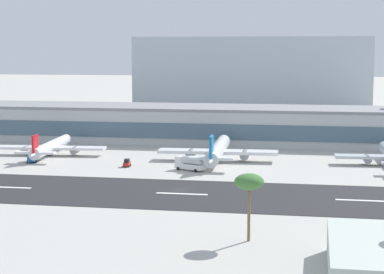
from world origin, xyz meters
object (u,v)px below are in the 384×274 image
at_px(airliner_blue_tail_gate_1, 217,151).
at_px(airliner_red_tail_gate_0, 50,147).
at_px(service_box_truck_0, 32,156).
at_px(palm_tree_0, 249,183).
at_px(distant_hotel_block, 251,73).
at_px(service_baggage_tug_1, 127,163).
at_px(terminal_building, 228,124).
at_px(service_fuel_truck_2, 190,163).

bearing_deg(airliner_blue_tail_gate_1, airliner_red_tail_gate_0, 85.21).
bearing_deg(airliner_blue_tail_gate_1, service_box_truck_0, 98.70).
xyz_separation_m(airliner_blue_tail_gate_1, service_box_truck_0, (-53.46, -10.65, -1.32)).
relative_size(service_box_truck_0, palm_tree_0, 0.55).
distance_m(distant_hotel_block, service_baggage_tug_1, 206.61).
bearing_deg(airliner_blue_tail_gate_1, terminal_building, 0.77).
distance_m(terminal_building, palm_tree_0, 128.77).
distance_m(service_fuel_truck_2, palm_tree_0, 71.64).
height_order(distant_hotel_block, airliner_red_tail_gate_0, distant_hotel_block).
distance_m(airliner_red_tail_gate_0, palm_tree_0, 111.53).
bearing_deg(airliner_blue_tail_gate_1, palm_tree_0, -170.88).
bearing_deg(service_fuel_truck_2, service_baggage_tug_1, 17.21).
distance_m(service_box_truck_0, service_fuel_truck_2, 48.53).
xyz_separation_m(service_box_truck_0, palm_tree_0, (70.87, -73.51, 8.43)).
height_order(airliner_red_tail_gate_0, service_baggage_tug_1, airliner_red_tail_gate_0).
xyz_separation_m(airliner_red_tail_gate_0, service_box_truck_0, (-0.53, -12.71, -0.83)).
height_order(terminal_building, service_fuel_truck_2, terminal_building).
distance_m(service_box_truck_0, service_baggage_tug_1, 29.78).
relative_size(terminal_building, distant_hotel_block, 1.65).
relative_size(service_box_truck_0, service_fuel_truck_2, 0.74).
xyz_separation_m(terminal_building, airliner_red_tail_gate_0, (-50.42, -40.94, -3.75)).
bearing_deg(airliner_blue_tail_gate_1, service_fuel_truck_2, 159.81).
distance_m(service_baggage_tug_1, service_fuel_truck_2, 18.80).
bearing_deg(service_fuel_truck_2, palm_tree_0, 135.04).
xyz_separation_m(terminal_building, airliner_blue_tail_gate_1, (2.51, -42.99, -3.27)).
bearing_deg(terminal_building, distant_hotel_block, 92.11).
relative_size(service_box_truck_0, service_baggage_tug_1, 1.96).
bearing_deg(service_box_truck_0, distant_hotel_block, 149.35).
bearing_deg(distant_hotel_block, service_box_truck_0, -102.68).
xyz_separation_m(service_baggage_tug_1, palm_tree_0, (41.25, -70.45, 9.18)).
distance_m(airliner_blue_tail_gate_1, service_box_truck_0, 54.52).
relative_size(airliner_red_tail_gate_0, service_box_truck_0, 6.11).
distance_m(airliner_red_tail_gate_0, service_box_truck_0, 12.74).
xyz_separation_m(airliner_blue_tail_gate_1, service_fuel_truck_2, (-5.31, -16.72, -1.08)).
distance_m(terminal_building, airliner_red_tail_gate_0, 65.05).
relative_size(airliner_blue_tail_gate_1, service_box_truck_0, 7.23).
height_order(airliner_blue_tail_gate_1, palm_tree_0, palm_tree_0).
distance_m(airliner_blue_tail_gate_1, service_baggage_tug_1, 27.58).
relative_size(distant_hotel_block, airliner_blue_tail_gate_1, 2.82).
relative_size(airliner_blue_tail_gate_1, service_baggage_tug_1, 14.18).
bearing_deg(terminal_building, service_fuel_truck_2, -92.69).
relative_size(service_fuel_truck_2, palm_tree_0, 0.74).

